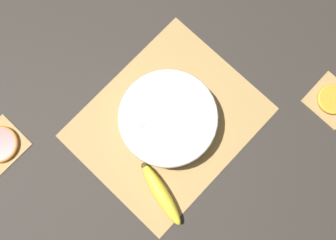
% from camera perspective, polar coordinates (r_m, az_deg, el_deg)
% --- Properties ---
extents(ground_plane, '(6.00, 6.00, 0.00)m').
position_cam_1_polar(ground_plane, '(1.08, 0.00, -0.34)').
color(ground_plane, '#2D2823').
extents(bamboo_mat_center, '(0.48, 0.39, 0.01)m').
position_cam_1_polar(bamboo_mat_center, '(1.07, 0.00, -0.31)').
color(bamboo_mat_center, '#A8844C').
rests_on(bamboo_mat_center, ground_plane).
extents(coaster_mat_near_right, '(0.12, 0.12, 0.01)m').
position_cam_1_polar(coaster_mat_near_right, '(1.16, -23.09, -3.32)').
color(coaster_mat_near_right, '#A8844C').
rests_on(coaster_mat_near_right, ground_plane).
extents(coaster_mat_far_left, '(0.12, 0.12, 0.01)m').
position_cam_1_polar(coaster_mat_far_left, '(1.18, 22.64, 2.69)').
color(coaster_mat_far_left, '#A8844C').
rests_on(coaster_mat_far_left, ground_plane).
extents(fruit_salad_bowl, '(0.26, 0.26, 0.07)m').
position_cam_1_polar(fruit_salad_bowl, '(1.03, 0.02, 0.11)').
color(fruit_salad_bowl, silver).
rests_on(fruit_salad_bowl, bamboo_mat_center).
extents(whole_banana, '(0.08, 0.18, 0.04)m').
position_cam_1_polar(whole_banana, '(1.03, -1.02, -10.63)').
color(whole_banana, yellow).
rests_on(whole_banana, bamboo_mat_center).
extents(orange_slice_whole, '(0.08, 0.08, 0.01)m').
position_cam_1_polar(orange_slice_whole, '(1.17, 22.79, 2.78)').
color(orange_slice_whole, orange).
rests_on(orange_slice_whole, coaster_mat_far_left).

